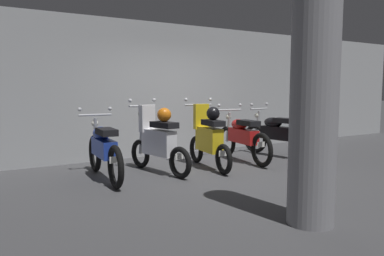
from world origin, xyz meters
TOP-DOWN VIEW (x-y plane):
  - ground_plane at (0.00, 0.00)m, footprint 80.00×80.00m
  - back_wall at (0.00, 2.27)m, footprint 16.00×0.30m
  - motorbike_slot_0 at (-1.93, 0.59)m, footprint 0.59×1.95m
  - motorbike_slot_1 at (-0.97, 0.56)m, footprint 0.58×1.67m
  - motorbike_slot_2 at (0.00, 0.43)m, footprint 0.59×1.68m
  - motorbike_slot_3 at (0.97, 0.64)m, footprint 0.59×1.95m
  - motorbike_slot_4 at (1.93, 0.63)m, footprint 0.58×1.94m
  - support_pillar at (-0.66, -2.56)m, footprint 0.50×0.50m

SIDE VIEW (x-z plane):
  - ground_plane at x=0.00m, z-range 0.00..0.00m
  - motorbike_slot_0 at x=-1.93m, z-range -0.08..1.07m
  - motorbike_slot_3 at x=0.97m, z-range -0.08..1.07m
  - motorbike_slot_4 at x=1.93m, z-range -0.08..1.07m
  - motorbike_slot_1 at x=-0.97m, z-range -0.08..1.21m
  - motorbike_slot_2 at x=0.00m, z-range -0.08..1.21m
  - back_wall at x=0.00m, z-range 0.00..2.88m
  - support_pillar at x=-0.66m, z-range 0.00..2.88m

